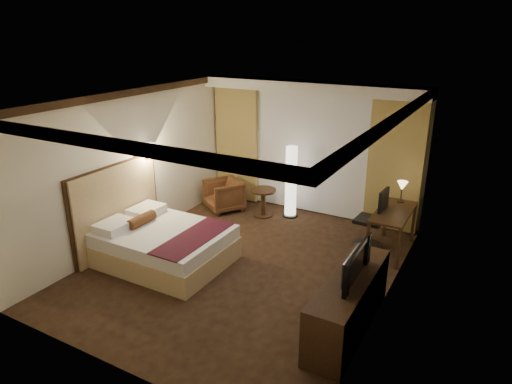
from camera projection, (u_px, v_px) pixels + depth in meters
The scene contains 21 objects.
floor at pixel (244, 265), 7.45m from camera, with size 4.50×5.50×0.01m, color black.
ceiling at pixel (242, 99), 6.53m from camera, with size 4.50×5.50×0.01m, color white.
back_wall at pixel (312, 148), 9.24m from camera, with size 4.50×0.02×2.70m, color beige.
left_wall at pixel (133, 167), 8.02m from camera, with size 0.02×5.50×2.70m, color beige.
right_wall at pixel (391, 215), 5.96m from camera, with size 0.02×5.50×2.70m, color beige.
crown_molding at pixel (242, 103), 6.55m from camera, with size 4.50×5.50×0.12m, color black, non-canonical shape.
soffit at pixel (310, 87), 8.61m from camera, with size 4.50×0.50×0.20m, color white.
curtain_sheer at pixel (311, 154), 9.21m from camera, with size 2.48×0.04×2.45m, color silver.
curtain_left_drape at pixel (237, 145), 9.94m from camera, with size 1.00×0.14×2.45m, color #A28B4A.
curtain_right_drape at pixel (395, 166), 8.39m from camera, with size 1.00×0.14×2.45m, color #A28B4A.
wall_sconce at pixel (149, 150), 8.07m from camera, with size 0.24×0.24×0.24m, color white, non-canonical shape.
bed at pixel (165, 246), 7.47m from camera, with size 1.99×1.55×0.58m, color white, non-canonical shape.
headboard at pixel (117, 209), 7.78m from camera, with size 0.12×1.85×1.50m, color tan, non-canonical shape.
armchair at pixel (224, 194), 9.60m from camera, with size 0.70×0.66×0.72m, color #502A18.
side_table at pixel (263, 203), 9.31m from camera, with size 0.52×0.52×0.57m, color black, non-canonical shape.
floor_lamp at pixel (291, 182), 9.15m from camera, with size 0.31×0.31×1.48m, color white, non-canonical shape.
desk at pixel (392, 231), 7.81m from camera, with size 0.55×1.27×0.75m, color black, non-canonical shape.
desk_lamp at pixel (401, 193), 8.02m from camera, with size 0.18×0.18×0.34m, color #FFD899, non-canonical shape.
office_chair at pixel (370, 218), 7.88m from camera, with size 0.54×0.54×1.12m, color black, non-canonical shape.
dresser at pixel (348, 304), 5.76m from camera, with size 0.50×1.93×0.75m, color black, non-canonical shape.
television at pixel (350, 256), 5.55m from camera, with size 1.00×0.58×0.13m, color black.
Camera 1 is at (3.38, -5.66, 3.67)m, focal length 32.00 mm.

